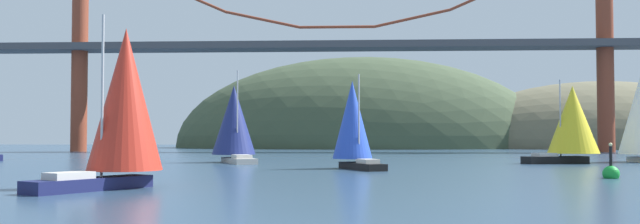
# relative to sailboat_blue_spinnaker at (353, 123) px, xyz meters

# --- Properties ---
(headland_right) EXTENTS (72.66, 44.00, 30.77)m
(headland_right) POSITION_rel_sailboat_blue_spinnaker_xyz_m (57.33, 96.10, -3.97)
(headland_right) COLOR #6B664C
(headland_right) RESTS_ON ground_plane
(headland_center) EXTENTS (88.29, 44.00, 42.59)m
(headland_center) POSITION_rel_sailboat_blue_spinnaker_xyz_m (2.33, 96.10, -3.97)
(headland_center) COLOR #425138
(headland_center) RESTS_ON ground_plane
(suspension_bridge) EXTENTS (127.84, 6.00, 39.13)m
(suspension_bridge) POSITION_rel_sailboat_blue_spinnaker_xyz_m (-2.67, 56.10, 15.06)
(suspension_bridge) COLOR brown
(suspension_bridge) RESTS_ON ground_plane
(sailboat_blue_spinnaker) EXTENTS (5.15, 7.18, 8.12)m
(sailboat_blue_spinnaker) POSITION_rel_sailboat_blue_spinnaker_xyz_m (0.00, 0.00, 0.00)
(sailboat_blue_spinnaker) COLOR black
(sailboat_blue_spinnaker) RESTS_ON ground_plane
(sailboat_navy_sail) EXTENTS (6.40, 8.73, 9.70)m
(sailboat_navy_sail) POSITION_rel_sailboat_blue_spinnaker_xyz_m (-12.67, 12.14, 0.34)
(sailboat_navy_sail) COLOR #B7B2A8
(sailboat_navy_sail) RESTS_ON ground_plane
(sailboat_yellow_sail) EXTENTS (8.99, 6.61, 8.64)m
(sailboat_yellow_sail) POSITION_rel_sailboat_blue_spinnaker_xyz_m (22.64, 11.77, 0.35)
(sailboat_yellow_sail) COLOR black
(sailboat_yellow_sail) RESTS_ON ground_plane
(sailboat_scarlet_sail) EXTENTS (6.52, 8.22, 9.40)m
(sailboat_scarlet_sail) POSITION_rel_sailboat_blue_spinnaker_xyz_m (-12.77, -21.01, 0.66)
(sailboat_scarlet_sail) COLOR #191E4C
(sailboat_scarlet_sail) RESTS_ON ground_plane
(channel_buoy) EXTENTS (1.10, 1.10, 2.64)m
(channel_buoy) POSITION_rel_sailboat_blue_spinnaker_xyz_m (17.28, -11.79, -3.60)
(channel_buoy) COLOR green
(channel_buoy) RESTS_ON ground_plane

